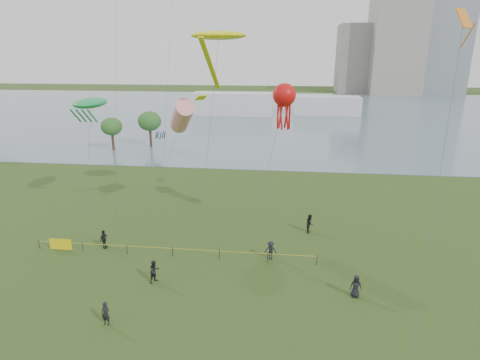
# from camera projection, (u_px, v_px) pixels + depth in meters

# --- Properties ---
(lake) EXTENTS (400.00, 120.00, 0.08)m
(lake) POSITION_uv_depth(u_px,v_px,m) (276.00, 113.00, 115.43)
(lake) COLOR slate
(lake) RESTS_ON ground_plane
(building_mid) EXTENTS (20.00, 20.00, 38.00)m
(building_mid) POSITION_uv_depth(u_px,v_px,m) (395.00, 46.00, 163.28)
(building_mid) COLOR gray
(building_mid) RESTS_ON ground_plane
(building_low) EXTENTS (16.00, 18.00, 28.00)m
(building_low) POSITION_uv_depth(u_px,v_px,m) (357.00, 59.00, 172.03)
(building_low) COLOR slate
(building_low) RESTS_ON ground_plane
(pavilion_left) EXTENTS (22.00, 8.00, 6.00)m
(pavilion_left) POSITION_uv_depth(u_px,v_px,m) (233.00, 104.00, 111.12)
(pavilion_left) COLOR silver
(pavilion_left) RESTS_ON ground_plane
(pavilion_right) EXTENTS (18.00, 7.00, 5.00)m
(pavilion_right) POSITION_uv_depth(u_px,v_px,m) (327.00, 106.00, 111.23)
(pavilion_right) COLOR silver
(pavilion_right) RESTS_ON ground_plane
(trees) EXTENTS (31.79, 12.00, 6.98)m
(trees) POSITION_uv_depth(u_px,v_px,m) (70.00, 123.00, 69.62)
(trees) COLOR #362018
(trees) RESTS_ON ground_plane
(fence) EXTENTS (24.07, 0.07, 1.05)m
(fence) POSITION_uv_depth(u_px,v_px,m) (103.00, 247.00, 34.39)
(fence) COLOR black
(fence) RESTS_ON ground_plane
(spectator_a) EXTENTS (1.02, 1.08, 1.76)m
(spectator_a) POSITION_uv_depth(u_px,v_px,m) (155.00, 271.00, 29.87)
(spectator_a) COLOR black
(spectator_a) RESTS_ON ground_plane
(spectator_b) EXTENTS (1.15, 0.78, 1.64)m
(spectator_b) POSITION_uv_depth(u_px,v_px,m) (271.00, 250.00, 33.16)
(spectator_b) COLOR black
(spectator_b) RESTS_ON ground_plane
(spectator_c) EXTENTS (0.59, 1.05, 1.68)m
(spectator_c) POSITION_uv_depth(u_px,v_px,m) (104.00, 239.00, 35.10)
(spectator_c) COLOR black
(spectator_c) RESTS_ON ground_plane
(spectator_d) EXTENTS (0.82, 0.54, 1.67)m
(spectator_d) POSITION_uv_depth(u_px,v_px,m) (356.00, 286.00, 28.04)
(spectator_d) COLOR black
(spectator_d) RESTS_ON ground_plane
(spectator_f) EXTENTS (0.63, 0.45, 1.61)m
(spectator_f) POSITION_uv_depth(u_px,v_px,m) (106.00, 314.00, 25.15)
(spectator_f) COLOR black
(spectator_f) RESTS_ON ground_plane
(spectator_g) EXTENTS (0.84, 0.99, 1.80)m
(spectator_g) POSITION_uv_depth(u_px,v_px,m) (310.00, 223.00, 38.24)
(spectator_g) COLOR black
(spectator_g) RESTS_ON ground_plane
(kite_stingray) EXTENTS (4.93, 11.75, 18.27)m
(kite_stingray) POSITION_uv_depth(u_px,v_px,m) (219.00, 36.00, 34.76)
(kite_stingray) COLOR #3F3F42
(kite_windsock) EXTENTS (4.88, 7.79, 12.65)m
(kite_windsock) POSITION_uv_depth(u_px,v_px,m) (182.00, 116.00, 37.42)
(kite_windsock) COLOR #3F3F42
(kite_creature) EXTENTS (3.30, 10.56, 12.29)m
(kite_creature) POSITION_uv_depth(u_px,v_px,m) (90.00, 103.00, 38.70)
(kite_creature) COLOR #3F3F42
(kite_octopus) EXTENTS (3.63, 8.90, 14.02)m
(kite_octopus) POSITION_uv_depth(u_px,v_px,m) (284.00, 96.00, 33.93)
(kite_octopus) COLOR #3F3F42
(kite_delta) EXTENTS (6.43, 15.82, 18.96)m
(kite_delta) POSITION_uv_depth(u_px,v_px,m) (461.00, 41.00, 22.99)
(kite_delta) COLOR #3F3F42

